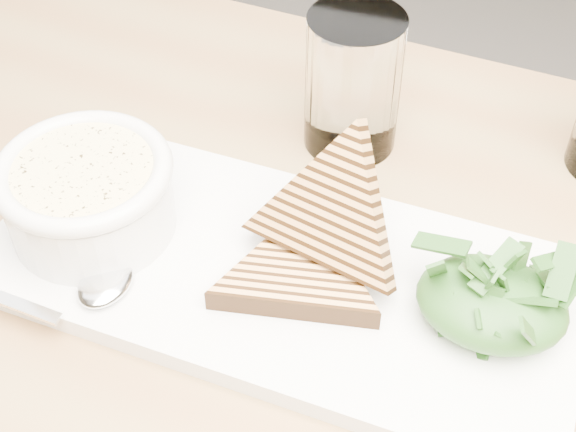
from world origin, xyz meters
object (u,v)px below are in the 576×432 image
(table_top, at_px, (439,432))
(soup_bowl, at_px, (90,202))
(glass_near, at_px, (353,83))
(platter, at_px, (279,275))

(table_top, xyz_separation_m, soup_bowl, (-0.28, 0.07, 0.06))
(soup_bowl, distance_m, glass_near, 0.23)
(table_top, relative_size, soup_bowl, 9.82)
(table_top, relative_size, platter, 2.80)
(platter, xyz_separation_m, glass_near, (0.01, 0.17, 0.05))
(table_top, bearing_deg, glass_near, 117.82)
(platter, distance_m, glass_near, 0.18)
(table_top, distance_m, soup_bowl, 0.30)
(glass_near, bearing_deg, soup_bowl, -130.73)
(soup_bowl, bearing_deg, platter, 1.34)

